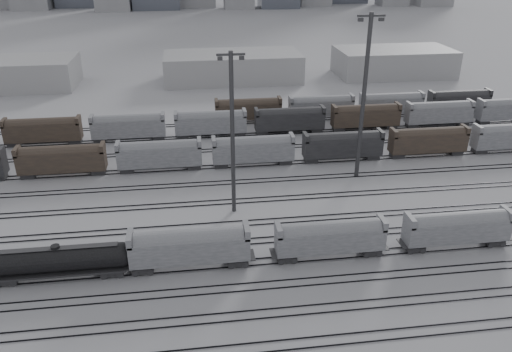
{
  "coord_description": "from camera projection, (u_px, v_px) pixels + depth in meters",
  "views": [
    {
      "loc": [
        -2.91,
        -52.35,
        37.86
      ],
      "look_at": [
        6.71,
        18.69,
        4.0
      ],
      "focal_mm": 35.0,
      "sensor_mm": 36.0,
      "label": 1
    }
  ],
  "objects": [
    {
      "name": "warehouse_mid",
      "position": [
        233.0,
        67.0,
        148.06
      ],
      "size": [
        40.0,
        18.0,
        8.0
      ],
      "primitive_type": "cube",
      "color": "#A8A7AA",
      "rests_on": "ground"
    },
    {
      "name": "hopper_car_b",
      "position": [
        330.0,
        236.0,
        64.67
      ],
      "size": [
        14.39,
        2.86,
        5.14
      ],
      "color": "black",
      "rests_on": "ground"
    },
    {
      "name": "hopper_car_c",
      "position": [
        457.0,
        227.0,
        66.8
      ],
      "size": [
        14.41,
        2.86,
        5.15
      ],
      "color": "black",
      "rests_on": "ground"
    },
    {
      "name": "tank_car_b",
      "position": [
        58.0,
        260.0,
        60.77
      ],
      "size": [
        18.26,
        3.04,
        4.51
      ],
      "color": "black",
      "rests_on": "ground"
    },
    {
      "name": "tracks",
      "position": [
        215.0,
        204.0,
        79.08
      ],
      "size": [
        220.0,
        71.5,
        0.16
      ],
      "color": "black",
      "rests_on": "ground"
    },
    {
      "name": "bg_string_far",
      "position": [
        356.0,
        106.0,
        116.72
      ],
      "size": [
        66.0,
        3.0,
        5.6
      ],
      "color": "#46382C",
      "rests_on": "ground"
    },
    {
      "name": "bg_string_mid",
      "position": [
        290.0,
        121.0,
        107.43
      ],
      "size": [
        151.0,
        3.0,
        5.6
      ],
      "color": "black",
      "rests_on": "ground"
    },
    {
      "name": "hopper_car_a",
      "position": [
        190.0,
        245.0,
        62.41
      ],
      "size": [
        15.08,
        3.0,
        5.39
      ],
      "color": "black",
      "rests_on": "ground"
    },
    {
      "name": "warehouse_right",
      "position": [
        393.0,
        62.0,
        154.13
      ],
      "size": [
        35.0,
        18.0,
        8.0
      ],
      "primitive_type": "cube",
      "color": "#A8A7AA",
      "rests_on": "ground"
    },
    {
      "name": "light_mast_c",
      "position": [
        232.0,
        132.0,
        71.68
      ],
      "size": [
        3.93,
        0.63,
        24.54
      ],
      "color": "#37373A",
      "rests_on": "ground"
    },
    {
      "name": "ground",
      "position": [
        223.0,
        269.0,
        63.43
      ],
      "size": [
        900.0,
        900.0,
        0.0
      ],
      "primitive_type": "plane",
      "color": "#ACACB0",
      "rests_on": "ground"
    },
    {
      "name": "bg_string_near",
      "position": [
        253.0,
        151.0,
        91.88
      ],
      "size": [
        151.0,
        3.0,
        5.6
      ],
      "color": "gray",
      "rests_on": "ground"
    },
    {
      "name": "light_mast_d",
      "position": [
        364.0,
        95.0,
        82.33
      ],
      "size": [
        4.48,
        0.72,
        27.97
      ],
      "color": "#37373A",
      "rests_on": "ground"
    }
  ]
}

